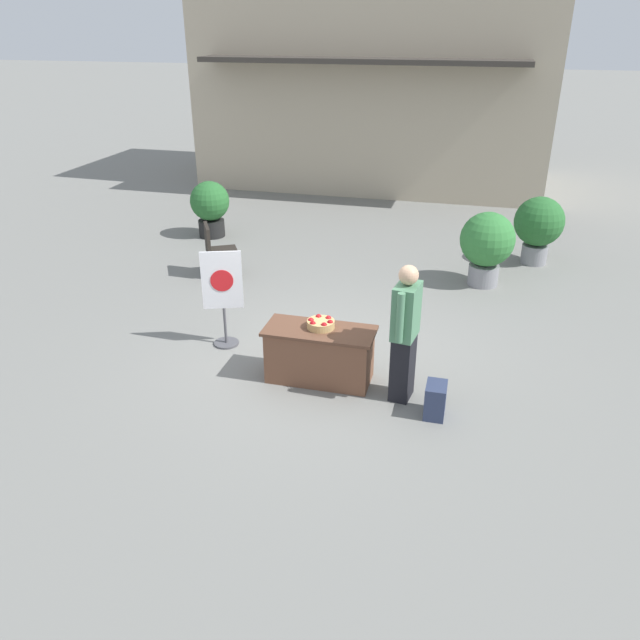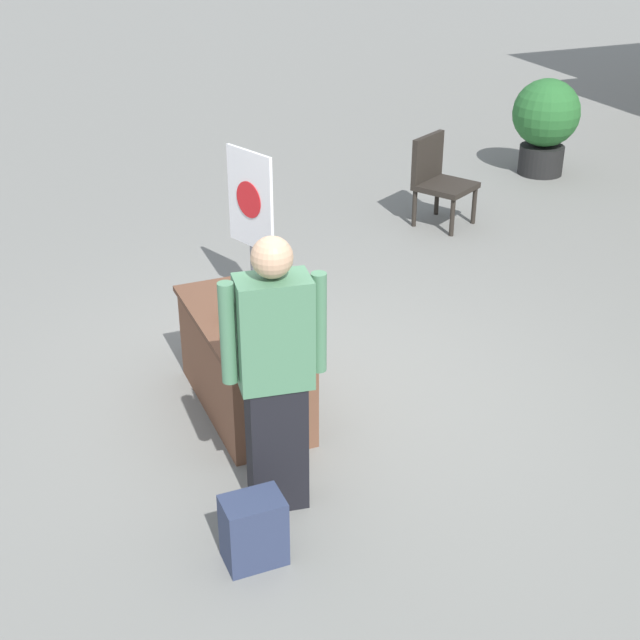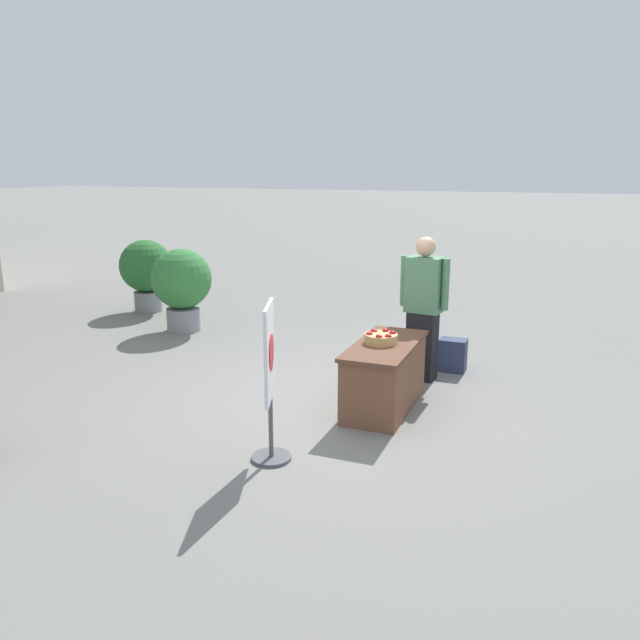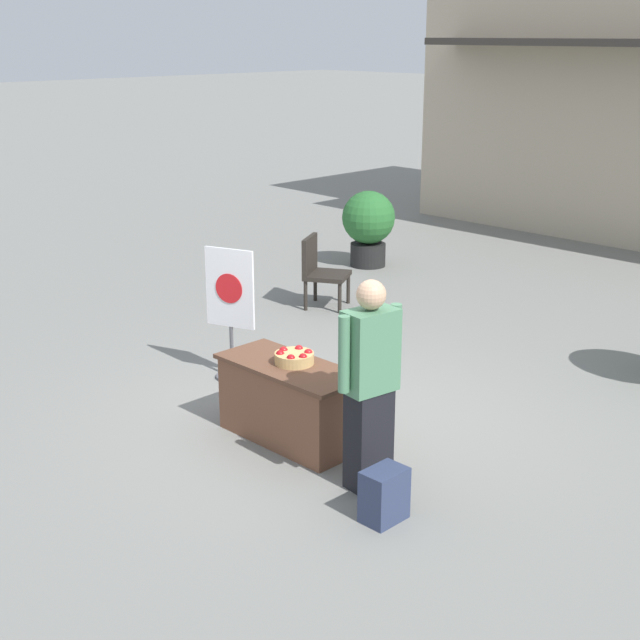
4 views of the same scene
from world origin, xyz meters
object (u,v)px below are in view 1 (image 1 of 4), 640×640
(display_table, at_px, (320,354))
(poster_board, at_px, (223,295))
(apple_basket, at_px, (321,324))
(potted_plant_far_right, at_px, (210,205))
(potted_plant_far_left, at_px, (539,225))
(patio_chair, at_px, (216,247))
(person_visitor, at_px, (405,332))
(backpack, at_px, (435,400))
(potted_plant_near_left, at_px, (487,243))

(display_table, xyz_separation_m, poster_board, (-1.56, 0.60, 0.41))
(apple_basket, distance_m, potted_plant_far_right, 6.41)
(apple_basket, xyz_separation_m, potted_plant_far_left, (2.92, 5.20, -0.02))
(display_table, xyz_separation_m, potted_plant_far_right, (-3.79, 5.22, 0.32))
(apple_basket, height_order, potted_plant_far_right, potted_plant_far_right)
(display_table, bearing_deg, potted_plant_far_right, 125.95)
(patio_chair, xyz_separation_m, potted_plant_far_right, (-1.02, 2.10, 0.15))
(potted_plant_far_right, bearing_deg, person_visitor, -47.79)
(person_visitor, xyz_separation_m, backpack, (0.44, -0.31, -0.69))
(display_table, xyz_separation_m, patio_chair, (-2.76, 3.12, 0.16))
(potted_plant_near_left, relative_size, potted_plant_far_left, 1.01)
(patio_chair, distance_m, potted_plant_far_right, 2.34)
(apple_basket, distance_m, person_visitor, 1.12)
(backpack, relative_size, potted_plant_far_left, 0.32)
(display_table, distance_m, backpack, 1.61)
(person_visitor, bearing_deg, patio_chair, -32.06)
(apple_basket, distance_m, potted_plant_far_left, 5.96)
(person_visitor, distance_m, potted_plant_near_left, 4.14)
(apple_basket, relative_size, person_visitor, 0.20)
(potted_plant_near_left, xyz_separation_m, potted_plant_far_right, (-5.78, 1.34, -0.09))
(person_visitor, height_order, patio_chair, person_visitor)
(person_visitor, distance_m, potted_plant_far_left, 5.71)
(poster_board, xyz_separation_m, patio_chair, (-1.20, 2.52, -0.25))
(potted_plant_near_left, height_order, potted_plant_far_right, potted_plant_near_left)
(apple_basket, height_order, poster_board, poster_board)
(poster_board, xyz_separation_m, potted_plant_far_left, (4.48, 4.65, -0.01))
(backpack, distance_m, patio_chair, 5.61)
(display_table, distance_m, patio_chair, 4.17)
(patio_chair, bearing_deg, potted_plant_far_right, 86.57)
(backpack, bearing_deg, potted_plant_far_right, 133.10)
(patio_chair, bearing_deg, backpack, -69.32)
(backpack, xyz_separation_m, poster_board, (-3.10, 1.07, 0.57))
(patio_chair, height_order, potted_plant_far_left, potted_plant_far_left)
(display_table, bearing_deg, patio_chair, 131.50)
(potted_plant_far_left, relative_size, potted_plant_far_right, 1.08)
(apple_basket, bearing_deg, person_visitor, -10.88)
(person_visitor, bearing_deg, poster_board, -7.60)
(display_table, bearing_deg, person_visitor, -8.35)
(poster_board, height_order, patio_chair, poster_board)
(patio_chair, xyz_separation_m, potted_plant_near_left, (4.75, 0.76, 0.24))
(patio_chair, height_order, potted_plant_far_right, potted_plant_far_right)
(backpack, distance_m, potted_plant_near_left, 4.40)
(display_table, height_order, potted_plant_far_right, potted_plant_far_right)
(apple_basket, bearing_deg, potted_plant_near_left, 62.53)
(display_table, xyz_separation_m, backpack, (1.54, -0.47, -0.16))
(poster_board, relative_size, potted_plant_far_left, 1.10)
(display_table, bearing_deg, poster_board, 159.04)
(person_visitor, bearing_deg, apple_basket, -2.53)
(poster_board, height_order, potted_plant_far_right, poster_board)
(poster_board, xyz_separation_m, potted_plant_far_right, (-2.23, 4.62, -0.09))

